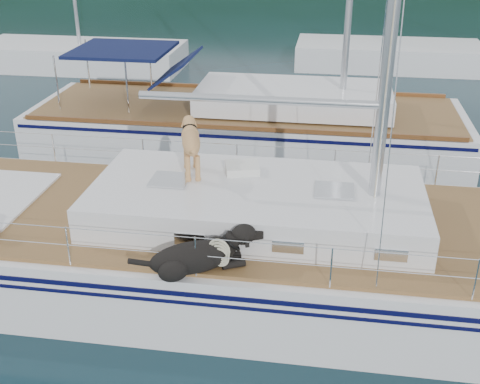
# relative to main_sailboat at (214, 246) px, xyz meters

# --- Properties ---
(ground) EXTENTS (120.00, 120.00, 0.00)m
(ground) POSITION_rel_main_sailboat_xyz_m (-0.09, 0.01, -0.68)
(ground) COLOR black
(ground) RESTS_ON ground
(main_sailboat) EXTENTS (12.00, 4.15, 14.01)m
(main_sailboat) POSITION_rel_main_sailboat_xyz_m (0.00, 0.00, 0.00)
(main_sailboat) COLOR white
(main_sailboat) RESTS_ON ground
(neighbor_sailboat) EXTENTS (11.00, 3.50, 13.30)m
(neighbor_sailboat) POSITION_rel_main_sailboat_xyz_m (-0.24, 6.23, -0.05)
(neighbor_sailboat) COLOR white
(neighbor_sailboat) RESTS_ON ground
(bg_boat_west) EXTENTS (8.00, 3.00, 11.65)m
(bg_boat_west) POSITION_rel_main_sailboat_xyz_m (-8.09, 14.01, -0.23)
(bg_boat_west) COLOR white
(bg_boat_west) RESTS_ON ground
(bg_boat_center) EXTENTS (7.20, 3.00, 11.65)m
(bg_boat_center) POSITION_rel_main_sailboat_xyz_m (3.91, 16.01, -0.23)
(bg_boat_center) COLOR white
(bg_boat_center) RESTS_ON ground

